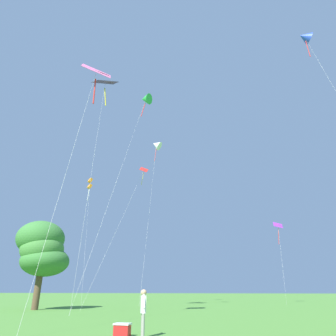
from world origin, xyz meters
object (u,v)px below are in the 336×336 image
at_px(kite_white_distant, 156,145).
at_px(kite_red_high, 141,178).
at_px(kite_pink_low, 95,78).
at_px(kite_orange_box, 90,184).
at_px(kite_blue_delta, 305,37).
at_px(picnic_cooler, 122,330).
at_px(kite_purple_streamer, 278,230).
at_px(person_foreground_watcher, 143,308).
at_px(kite_black_large, 105,88).
at_px(kite_green_small, 145,99).
at_px(tree_right_cluster, 42,249).

bearing_deg(kite_white_distant, kite_red_high, -86.36).
xyz_separation_m(kite_pink_low, kite_orange_box, (-12.68, 23.93, 0.65)).
height_order(kite_blue_delta, picnic_cooler, kite_blue_delta).
bearing_deg(kite_purple_streamer, kite_white_distant, -161.34).
xyz_separation_m(kite_orange_box, kite_white_distant, (10.33, 0.83, 5.95)).
bearing_deg(kite_pink_low, person_foreground_watcher, -40.48).
relative_size(kite_black_large, kite_orange_box, 1.32).
relative_size(kite_orange_box, kite_white_distant, 0.75).
xyz_separation_m(kite_purple_streamer, kite_green_small, (-15.03, -17.78, 13.03)).
xyz_separation_m(kite_purple_streamer, picnic_cooler, (-9.74, -35.30, -9.58)).
relative_size(tree_right_cluster, picnic_cooler, 12.91).
distance_m(kite_green_small, picnic_cooler, 29.08).
relative_size(kite_blue_delta, kite_pink_low, 1.66).
distance_m(kite_purple_streamer, kite_white_distant, 22.15).
bearing_deg(tree_right_cluster, picnic_cooler, -45.28).
xyz_separation_m(kite_orange_box, kite_green_small, (12.34, -11.20, 6.05)).
bearing_deg(kite_blue_delta, kite_white_distant, 150.49).
bearing_deg(kite_black_large, kite_pink_low, -67.32).
xyz_separation_m(kite_green_small, picnic_cooler, (5.28, -17.52, -22.61)).
height_order(kite_orange_box, kite_white_distant, kite_white_distant).
xyz_separation_m(kite_black_large, kite_pink_low, (3.40, -8.15, -5.56)).
distance_m(kite_white_distant, person_foreground_watcher, 37.70).
height_order(kite_red_high, kite_orange_box, kite_orange_box).
bearing_deg(kite_green_small, picnic_cooler, -73.22).
distance_m(kite_blue_delta, kite_orange_box, 34.95).
relative_size(person_foreground_watcher, picnic_cooler, 2.66).
bearing_deg(kite_red_high, person_foreground_watcher, -70.33).
bearing_deg(kite_black_large, kite_orange_box, 120.44).
bearing_deg(person_foreground_watcher, kite_purple_streamer, 75.88).
bearing_deg(tree_right_cluster, kite_black_large, -8.75).
distance_m(kite_red_high, kite_black_large, 11.17).
height_order(kite_white_distant, picnic_cooler, kite_white_distant).
distance_m(kite_white_distant, tree_right_cluster, 24.48).
height_order(kite_white_distant, tree_right_cluster, kite_white_distant).
relative_size(kite_purple_streamer, kite_green_small, 0.47).
relative_size(kite_purple_streamer, picnic_cooler, 18.38).
xyz_separation_m(kite_white_distant, picnic_cooler, (7.30, -29.55, -22.51)).
xyz_separation_m(kite_orange_box, person_foreground_watcher, (18.45, -28.85, -15.82)).
height_order(kite_green_small, person_foreground_watcher, kite_green_small).
height_order(kite_green_small, tree_right_cluster, kite_green_small).
bearing_deg(picnic_cooler, kite_pink_low, 135.91).
bearing_deg(kite_orange_box, kite_black_large, -59.56).
xyz_separation_m(kite_blue_delta, kite_red_high, (-20.25, 3.31, -14.14)).
height_order(kite_blue_delta, kite_red_high, kite_blue_delta).
distance_m(kite_blue_delta, kite_green_small, 19.57).
height_order(kite_pink_low, kite_white_distant, kite_white_distant).
distance_m(person_foreground_watcher, picnic_cooler, 1.12).
relative_size(kite_red_high, kite_pink_low, 0.90).
relative_size(kite_purple_streamer, kite_orange_box, 0.62).
bearing_deg(kite_red_high, tree_right_cluster, -133.06).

